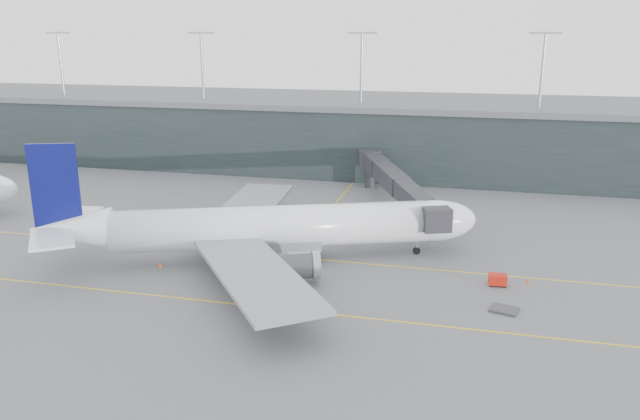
# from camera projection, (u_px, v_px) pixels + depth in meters

# --- Properties ---
(ground) EXTENTS (320.00, 320.00, 0.00)m
(ground) POSITION_uv_depth(u_px,v_px,m) (265.00, 245.00, 89.31)
(ground) COLOR #5E5E63
(ground) RESTS_ON ground
(taxiline_a) EXTENTS (160.00, 0.25, 0.02)m
(taxiline_a) POSITION_uv_depth(u_px,v_px,m) (255.00, 254.00, 85.57)
(taxiline_a) COLOR yellow
(taxiline_a) RESTS_ON ground
(taxiline_b) EXTENTS (160.00, 0.25, 0.02)m
(taxiline_b) POSITION_uv_depth(u_px,v_px,m) (208.00, 301.00, 70.64)
(taxiline_b) COLOR yellow
(taxiline_b) RESTS_ON ground
(taxiline_lead_main) EXTENTS (0.25, 60.00, 0.02)m
(taxiline_lead_main) POSITION_uv_depth(u_px,v_px,m) (330.00, 210.00, 106.82)
(taxiline_lead_main) COLOR yellow
(taxiline_lead_main) RESTS_ON ground
(terminal) EXTENTS (240.00, 36.00, 29.00)m
(terminal) POSITION_uv_depth(u_px,v_px,m) (346.00, 131.00, 141.34)
(terminal) COLOR #1C2727
(terminal) RESTS_ON ground
(main_aircraft) EXTENTS (56.19, 51.90, 16.35)m
(main_aircraft) POSITION_uv_depth(u_px,v_px,m) (270.00, 228.00, 81.95)
(main_aircraft) COLOR white
(main_aircraft) RESTS_ON ground
(jet_bridge) EXTENTS (20.98, 45.76, 7.30)m
(jet_bridge) POSITION_uv_depth(u_px,v_px,m) (403.00, 177.00, 106.73)
(jet_bridge) COLOR #28282D
(jet_bridge) RESTS_ON ground
(gse_cart) EXTENTS (2.19, 1.48, 1.43)m
(gse_cart) POSITION_uv_depth(u_px,v_px,m) (498.00, 279.00, 74.74)
(gse_cart) COLOR red
(gse_cart) RESTS_ON ground
(baggage_dolly) EXTENTS (3.36, 2.96, 0.29)m
(baggage_dolly) POSITION_uv_depth(u_px,v_px,m) (504.00, 310.00, 68.10)
(baggage_dolly) COLOR #353439
(baggage_dolly) RESTS_ON ground
(uld_a) EXTENTS (2.10, 1.82, 1.67)m
(uld_a) POSITION_uv_depth(u_px,v_px,m) (251.00, 216.00, 100.14)
(uld_a) COLOR #3B3B40
(uld_a) RESTS_ON ground
(uld_b) EXTENTS (2.26, 1.89, 1.91)m
(uld_b) POSITION_uv_depth(u_px,v_px,m) (271.00, 216.00, 99.56)
(uld_b) COLOR #3B3B40
(uld_b) RESTS_ON ground
(uld_c) EXTENTS (2.20, 1.98, 1.65)m
(uld_c) POSITION_uv_depth(u_px,v_px,m) (290.00, 217.00, 99.57)
(uld_c) COLOR #3B3B40
(uld_c) RESTS_ON ground
(cone_nose) EXTENTS (0.43, 0.43, 0.69)m
(cone_nose) POSITION_uv_depth(u_px,v_px,m) (528.00, 281.00, 75.56)
(cone_nose) COLOR #D64B0B
(cone_nose) RESTS_ON ground
(cone_wing_stbd) EXTENTS (0.46, 0.46, 0.73)m
(cone_wing_stbd) POSITION_uv_depth(u_px,v_px,m) (291.00, 305.00, 68.70)
(cone_wing_stbd) COLOR #F9460D
(cone_wing_stbd) RESTS_ON ground
(cone_wing_port) EXTENTS (0.49, 0.49, 0.78)m
(cone_wing_port) POSITION_uv_depth(u_px,v_px,m) (356.00, 224.00, 97.69)
(cone_wing_port) COLOR orange
(cone_wing_port) RESTS_ON ground
(cone_tail) EXTENTS (0.44, 0.44, 0.70)m
(cone_tail) POSITION_uv_depth(u_px,v_px,m) (160.00, 265.00, 80.62)
(cone_tail) COLOR #FE3E0E
(cone_tail) RESTS_ON ground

